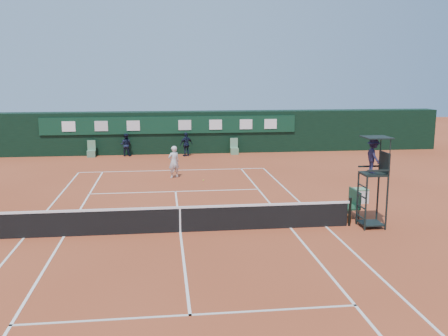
{
  "coord_description": "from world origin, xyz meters",
  "views": [
    {
      "loc": [
        -0.54,
        -17.47,
        5.68
      ],
      "look_at": [
        2.34,
        6.0,
        1.2
      ],
      "focal_mm": 40.0,
      "sensor_mm": 36.0,
      "label": 1
    }
  ],
  "objects_px": {
    "player_bench": "(351,202)",
    "player": "(174,162)",
    "umpire_chair": "(374,163)",
    "cooler": "(361,195)",
    "tennis_net": "(180,219)"
  },
  "relations": [
    {
      "from": "umpire_chair",
      "to": "player",
      "type": "xyz_separation_m",
      "value": [
        -7.13,
        9.99,
        -1.57
      ]
    },
    {
      "from": "player_bench",
      "to": "tennis_net",
      "type": "bearing_deg",
      "value": -170.13
    },
    {
      "from": "player_bench",
      "to": "player",
      "type": "height_order",
      "value": "player"
    },
    {
      "from": "umpire_chair",
      "to": "player",
      "type": "distance_m",
      "value": 12.37
    },
    {
      "from": "umpire_chair",
      "to": "player",
      "type": "relative_size",
      "value": 1.92
    },
    {
      "from": "tennis_net",
      "to": "umpire_chair",
      "type": "xyz_separation_m",
      "value": [
        7.13,
        -0.24,
        1.95
      ]
    },
    {
      "from": "umpire_chair",
      "to": "cooler",
      "type": "xyz_separation_m",
      "value": [
        1.04,
        3.52,
        -2.13
      ]
    },
    {
      "from": "tennis_net",
      "to": "player_bench",
      "type": "bearing_deg",
      "value": 9.87
    },
    {
      "from": "cooler",
      "to": "player_bench",
      "type": "bearing_deg",
      "value": -121.08
    },
    {
      "from": "tennis_net",
      "to": "cooler",
      "type": "xyz_separation_m",
      "value": [
        8.18,
        3.29,
        -0.18
      ]
    },
    {
      "from": "player_bench",
      "to": "cooler",
      "type": "distance_m",
      "value": 2.45
    },
    {
      "from": "player",
      "to": "umpire_chair",
      "type": "bearing_deg",
      "value": 99.16
    },
    {
      "from": "tennis_net",
      "to": "player",
      "type": "height_order",
      "value": "player"
    },
    {
      "from": "umpire_chair",
      "to": "player",
      "type": "bearing_deg",
      "value": 125.51
    },
    {
      "from": "player_bench",
      "to": "player",
      "type": "relative_size",
      "value": 0.67
    }
  ]
}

